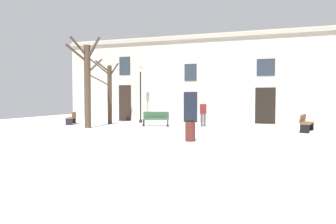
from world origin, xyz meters
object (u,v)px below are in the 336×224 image
bench_by_litter_bin (306,123)px  person_crossing_plaza (203,112)px  bench_back_to_back_right (156,119)px  tree_foreground (87,81)px  streetlamp (140,88)px  bench_far_corner (72,118)px  tree_left_of_center (109,92)px  litter_bin (190,131)px

bench_by_litter_bin → person_crossing_plaza: 5.68m
bench_back_to_back_right → person_crossing_plaza: person_crossing_plaza is taller
bench_back_to_back_right → person_crossing_plaza: (2.81, 0.70, 0.44)m
tree_foreground → bench_back_to_back_right: tree_foreground is taller
streetlamp → bench_far_corner: 5.11m
tree_foreground → tree_left_of_center: 2.92m
bench_by_litter_bin → person_crossing_plaza: person_crossing_plaza is taller
tree_left_of_center → bench_far_corner: bearing=-159.3°
streetlamp → person_crossing_plaza: streetlamp is taller
tree_left_of_center → streetlamp: tree_left_of_center is taller
bench_by_litter_bin → bench_back_to_back_right: bench_back_to_back_right is taller
bench_far_corner → streetlamp: bearing=93.8°
streetlamp → bench_far_corner: streetlamp is taller
tree_left_of_center → person_crossing_plaza: 6.60m
tree_left_of_center → litter_bin: (6.94, -6.47, -1.78)m
tree_foreground → bench_far_corner: tree_foreground is taller
streetlamp → litter_bin: (5.23, -7.95, -2.06)m
bench_far_corner → bench_back_to_back_right: size_ratio=1.10×
bench_by_litter_bin → tree_foreground: bearing=114.6°
litter_bin → bench_far_corner: (-9.27, 5.59, 0.02)m
bench_far_corner → bench_by_litter_bin: bench_by_litter_bin is taller
tree_foreground → bench_back_to_back_right: size_ratio=3.13×
bench_far_corner → person_crossing_plaza: size_ratio=1.14×
tree_foreground → streetlamp: bearing=70.1°
tree_foreground → bench_far_corner: 3.90m
tree_foreground → bench_by_litter_bin: 12.12m
tree_foreground → bench_far_corner: bearing=141.0°
tree_foreground → streetlamp: size_ratio=1.29×
tree_left_of_center → bench_far_corner: (-2.33, -0.88, -1.76)m
tree_left_of_center → bench_by_litter_bin: tree_left_of_center is taller
tree_left_of_center → litter_bin: size_ratio=5.31×
tree_left_of_center → bench_back_to_back_right: 4.15m
bench_back_to_back_right → litter_bin: bearing=-70.6°
bench_by_litter_bin → person_crossing_plaza: size_ratio=1.15×
tree_foreground → person_crossing_plaza: size_ratio=3.23×
streetlamp → tree_left_of_center: bearing=-139.2°
tree_foreground → streetlamp: 4.64m
bench_back_to_back_right → person_crossing_plaza: bearing=2.9°
person_crossing_plaza → tree_foreground: bearing=-175.4°
tree_left_of_center → streetlamp: bearing=40.8°
person_crossing_plaza → tree_left_of_center: bearing=159.9°
tree_left_of_center → bench_back_to_back_right: size_ratio=2.58×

